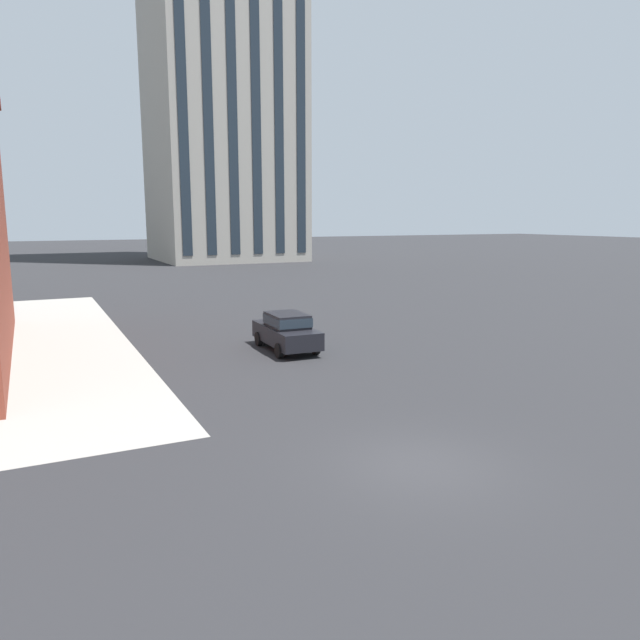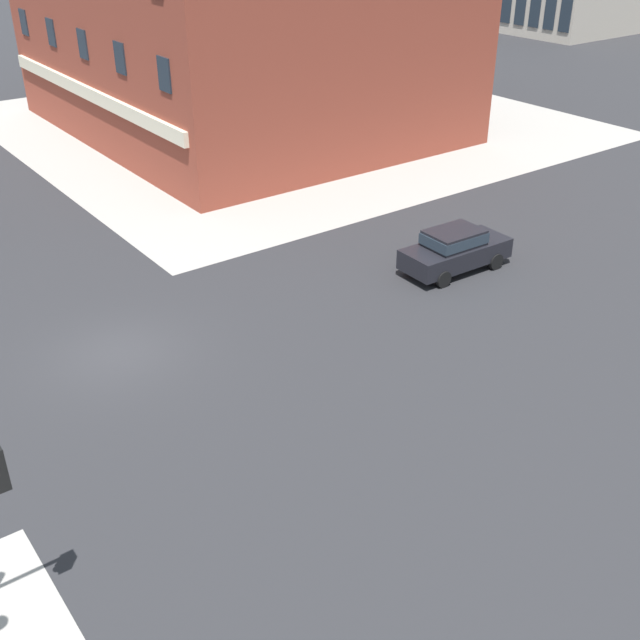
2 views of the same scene
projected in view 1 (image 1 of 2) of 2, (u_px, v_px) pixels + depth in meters
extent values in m
plane|color=#262628|center=(420.00, 465.00, 14.23)|extent=(320.00, 320.00, 0.00)
cube|color=black|center=(286.00, 335.00, 26.51)|extent=(1.91, 4.46, 0.76)
cube|color=black|center=(287.00, 320.00, 26.26)|extent=(1.57, 2.16, 0.60)
cube|color=#232D38|center=(287.00, 320.00, 26.26)|extent=(1.61, 2.25, 0.40)
cylinder|color=black|center=(259.00, 339.00, 27.47)|extent=(0.24, 0.65, 0.64)
cylinder|color=black|center=(292.00, 336.00, 28.14)|extent=(0.24, 0.65, 0.64)
cylinder|color=black|center=(279.00, 351.00, 25.02)|extent=(0.24, 0.65, 0.64)
cylinder|color=black|center=(316.00, 347.00, 25.69)|extent=(0.24, 0.65, 0.64)
cube|color=#9E998E|center=(219.00, 26.00, 79.69)|extent=(18.42, 18.83, 62.53)
cube|color=#1E2833|center=(230.00, 1.00, 70.65)|extent=(1.20, 0.10, 60.03)
cube|color=#1E2833|center=(254.00, 5.00, 71.98)|extent=(1.20, 0.10, 60.03)
cube|color=#1E2833|center=(278.00, 9.00, 73.31)|extent=(1.20, 0.10, 60.03)
cube|color=#1E2833|center=(300.00, 13.00, 74.64)|extent=(1.20, 0.10, 60.03)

